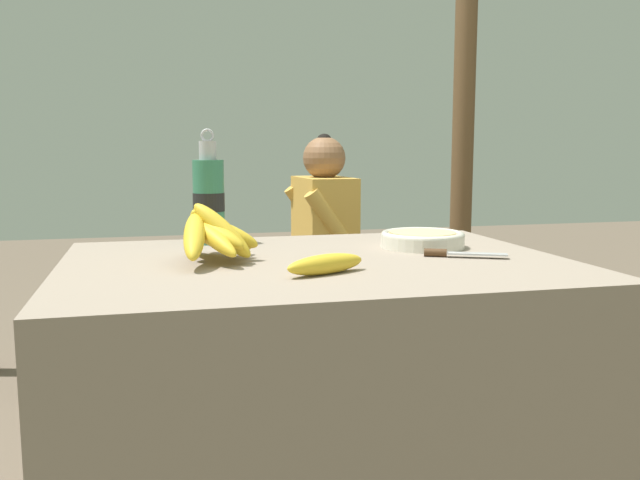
# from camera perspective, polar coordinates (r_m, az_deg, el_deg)

# --- Properties ---
(market_counter) EXTENTS (1.19, 0.88, 0.70)m
(market_counter) POSITION_cam_1_polar(r_m,az_deg,el_deg) (1.72, -0.31, -13.25)
(market_counter) COLOR gray
(market_counter) RESTS_ON ground_plane
(banana_bunch_ripe) EXTENTS (0.20, 0.33, 0.15)m
(banana_bunch_ripe) POSITION_cam_1_polar(r_m,az_deg,el_deg) (1.61, -9.16, 0.69)
(banana_bunch_ripe) COLOR #4C381E
(banana_bunch_ripe) RESTS_ON market_counter
(serving_bowl) EXTENTS (0.22, 0.22, 0.04)m
(serving_bowl) POSITION_cam_1_polar(r_m,az_deg,el_deg) (1.84, 8.62, 0.14)
(serving_bowl) COLOR silver
(serving_bowl) RESTS_ON market_counter
(water_bottle) EXTENTS (0.09, 0.09, 0.32)m
(water_bottle) POSITION_cam_1_polar(r_m,az_deg,el_deg) (1.91, -9.35, 3.42)
(water_bottle) COLOR #337556
(water_bottle) RESTS_ON market_counter
(loose_banana_front) EXTENTS (0.20, 0.12, 0.04)m
(loose_banana_front) POSITION_cam_1_polar(r_m,az_deg,el_deg) (1.44, 0.48, -2.04)
(loose_banana_front) COLOR gold
(loose_banana_front) RESTS_ON market_counter
(knife) EXTENTS (0.19, 0.11, 0.02)m
(knife) POSITION_cam_1_polar(r_m,az_deg,el_deg) (1.69, 11.13, -1.10)
(knife) COLOR #BCBCC1
(knife) RESTS_ON market_counter
(wooden_bench) EXTENTS (1.53, 0.32, 0.40)m
(wooden_bench) POSITION_cam_1_polar(r_m,az_deg,el_deg) (2.86, -5.91, -4.98)
(wooden_bench) COLOR brown
(wooden_bench) RESTS_ON ground_plane
(seated_vendor) EXTENTS (0.41, 0.40, 1.02)m
(seated_vendor) POSITION_cam_1_polar(r_m,az_deg,el_deg) (2.84, -0.57, 0.06)
(seated_vendor) COLOR #564C60
(seated_vendor) RESTS_ON ground_plane
(banana_bunch_green) EXTENTS (0.19, 0.29, 0.13)m
(banana_bunch_green) POSITION_cam_1_polar(r_m,az_deg,el_deg) (2.81, -13.78, -2.76)
(banana_bunch_green) COLOR #4C381E
(banana_bunch_green) RESTS_ON wooden_bench
(support_post_far) EXTENTS (0.11, 0.11, 2.57)m
(support_post_far) POSITION_cam_1_polar(r_m,az_deg,el_deg) (3.44, 12.08, 12.98)
(support_post_far) COLOR brown
(support_post_far) RESTS_ON ground_plane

